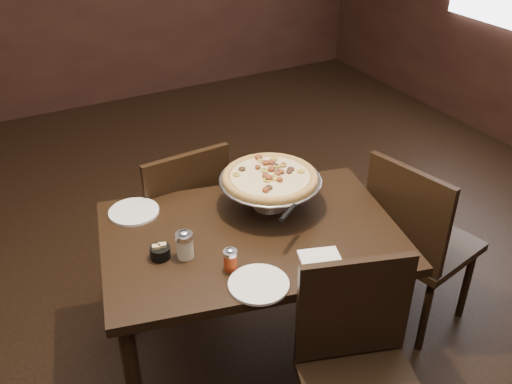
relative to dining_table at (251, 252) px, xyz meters
name	(u,v)px	position (x,y,z in m)	size (l,w,h in m)	color
room	(247,85)	(-0.02, -0.01, 0.75)	(6.04, 7.04, 2.84)	black
dining_table	(251,252)	(0.00, 0.00, 0.00)	(1.36, 1.05, 0.75)	black
pizza_stand	(270,178)	(0.16, 0.13, 0.25)	(0.44, 0.44, 0.18)	silver
parmesan_shaker	(185,245)	(-0.30, -0.02, 0.16)	(0.07, 0.07, 0.12)	beige
pepper_flake_shaker	(230,259)	(-0.18, -0.17, 0.14)	(0.05, 0.05, 0.09)	maroon
packet_caddy	(160,252)	(-0.38, 0.02, 0.13)	(0.08, 0.08, 0.06)	black
napkin_stack	(321,262)	(0.14, -0.30, 0.11)	(0.16, 0.16, 0.02)	white
plate_left	(134,212)	(-0.38, 0.37, 0.10)	(0.22, 0.22, 0.01)	white
plate_near	(259,284)	(-0.13, -0.30, 0.11)	(0.22, 0.22, 0.01)	white
serving_spatula	(288,213)	(0.09, -0.13, 0.24)	(0.16, 0.16, 0.02)	silver
chair_far	(180,218)	(-0.10, 0.59, -0.15)	(0.46, 0.46, 0.92)	black
chair_near	(360,370)	(0.12, -0.62, -0.16)	(0.53, 0.53, 0.91)	black
chair_side	(416,239)	(0.82, -0.12, -0.14)	(0.52, 0.52, 0.94)	black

